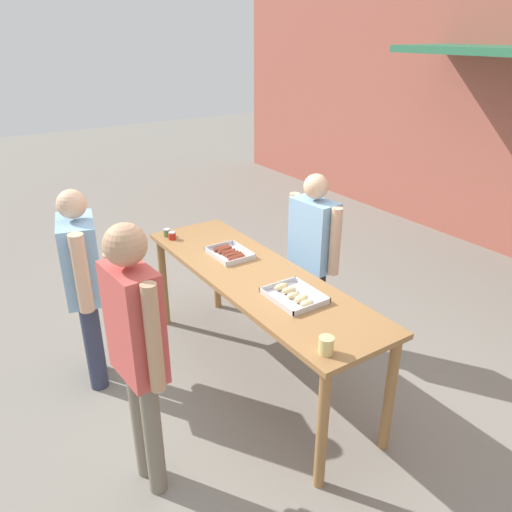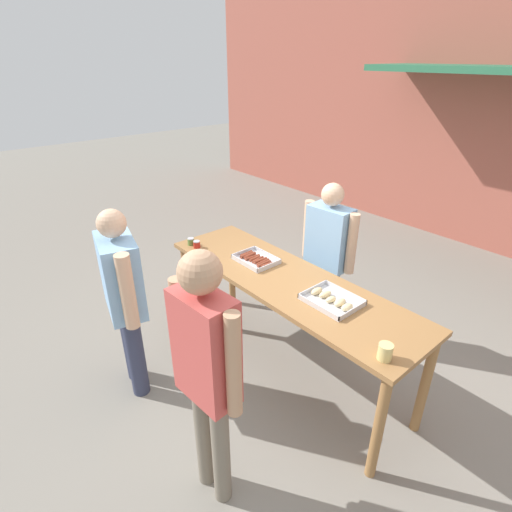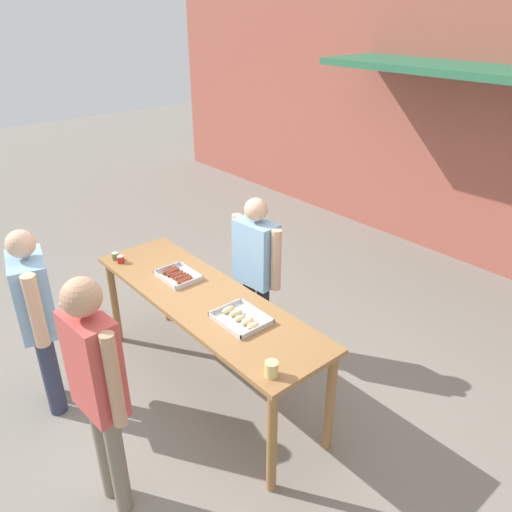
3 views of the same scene
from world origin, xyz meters
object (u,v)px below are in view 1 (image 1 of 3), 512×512
condiment_jar_mustard (167,233)px  person_customer_with_cup (136,340)px  food_tray_sausages (230,254)px  person_customer_holding_hotdog (83,276)px  condiment_jar_ketchup (172,236)px  beer_cup (326,345)px  person_server_behind_table (313,248)px  food_tray_buns (294,296)px

condiment_jar_mustard → person_customer_with_cup: size_ratio=0.04×
food_tray_sausages → person_customer_with_cup: size_ratio=0.21×
condiment_jar_mustard → person_customer_holding_hotdog: size_ratio=0.04×
condiment_jar_ketchup → person_customer_with_cup: bearing=-31.0°
beer_cup → person_server_behind_table: bearing=143.2°
condiment_jar_mustard → condiment_jar_ketchup: size_ratio=1.00×
condiment_jar_ketchup → beer_cup: (2.04, 0.01, 0.02)m
condiment_jar_mustard → person_customer_holding_hotdog: person_customer_holding_hotdog is taller
food_tray_buns → person_customer_holding_hotdog: size_ratio=0.24×
food_tray_buns → food_tray_sausages: bearing=179.9°
person_customer_holding_hotdog → person_customer_with_cup: 1.20m
person_customer_holding_hotdog → condiment_jar_ketchup: bearing=-56.3°
condiment_jar_ketchup → person_customer_holding_hotdog: 0.92m
food_tray_sausages → condiment_jar_ketchup: condiment_jar_ketchup is taller
food_tray_sausages → condiment_jar_mustard: bearing=-159.3°
beer_cup → person_server_behind_table: 1.50m
food_tray_sausages → person_customer_holding_hotdog: bearing=-103.3°
condiment_jar_mustard → person_server_behind_table: 1.30m
food_tray_sausages → condiment_jar_ketchup: bearing=-156.9°
person_server_behind_table → person_customer_with_cup: person_customer_with_cup is taller
food_tray_sausages → person_server_behind_table: (0.26, 0.66, -0.01)m
condiment_jar_ketchup → beer_cup: 2.04m
person_server_behind_table → person_customer_holding_hotdog: (-0.53, -1.77, 0.01)m
food_tray_buns → person_customer_with_cup: (0.07, -1.15, 0.11)m
food_tray_buns → condiment_jar_mustard: 1.55m
food_tray_buns → person_customer_with_cup: size_ratio=0.23×
food_tray_sausages → food_tray_buns: 0.86m
condiment_jar_mustard → food_tray_sausages: bearing=20.7°
condiment_jar_mustard → person_customer_with_cup: 1.83m
food_tray_sausages → condiment_jar_ketchup: size_ratio=5.32×
beer_cup → person_server_behind_table: person_server_behind_table is taller
food_tray_sausages → food_tray_buns: bearing=-0.1°
condiment_jar_ketchup → person_customer_holding_hotdog: person_customer_holding_hotdog is taller
condiment_jar_mustard → food_tray_buns: bearing=9.3°
food_tray_buns → condiment_jar_mustard: bearing=-170.7°
condiment_jar_mustard → person_server_behind_table: (0.93, 0.91, -0.03)m
condiment_jar_ketchup → food_tray_sausages: bearing=23.1°
food_tray_sausages → condiment_jar_mustard: condiment_jar_mustard is taller
condiment_jar_ketchup → person_customer_holding_hotdog: size_ratio=0.04×
food_tray_sausages → condiment_jar_ketchup: (-0.57, -0.25, 0.02)m
food_tray_buns → person_customer_holding_hotdog: (-1.12, -1.11, -0.01)m
food_tray_buns → beer_cup: beer_cup is taller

